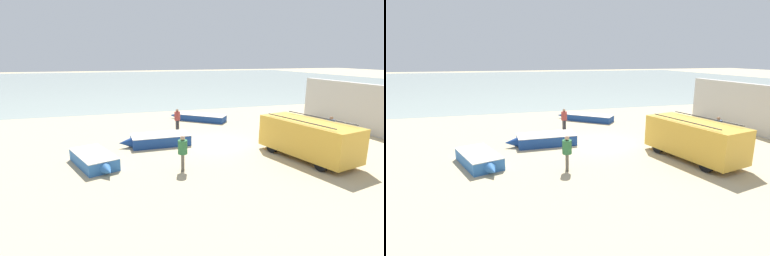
# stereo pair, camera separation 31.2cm
# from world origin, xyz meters

# --- Properties ---
(ground_plane) EXTENTS (200.00, 200.00, 0.00)m
(ground_plane) POSITION_xyz_m (0.00, 0.00, 0.00)
(ground_plane) COLOR tan
(sea_water) EXTENTS (120.00, 80.00, 0.01)m
(sea_water) POSITION_xyz_m (0.00, 52.00, 0.00)
(sea_water) COLOR #99A89E
(sea_water) RESTS_ON ground_plane
(harbor_wall) EXTENTS (0.50, 10.16, 3.45)m
(harbor_wall) POSITION_xyz_m (11.05, 1.00, 1.73)
(harbor_wall) COLOR #BCB7AD
(harbor_wall) RESTS_ON ground_plane
(parked_van) EXTENTS (3.14, 5.64, 2.17)m
(parked_van) POSITION_xyz_m (3.49, -3.85, 1.13)
(parked_van) COLOR gold
(parked_van) RESTS_ON ground_plane
(fishing_rowboat_0) EXTENTS (2.50, 3.91, 0.63)m
(fishing_rowboat_0) POSITION_xyz_m (-7.35, -1.81, 0.32)
(fishing_rowboat_0) COLOR #2D66AD
(fishing_rowboat_0) RESTS_ON ground_plane
(fishing_rowboat_1) EXTENTS (4.32, 1.72, 0.66)m
(fishing_rowboat_1) POSITION_xyz_m (-3.65, 0.86, 0.33)
(fishing_rowboat_1) COLOR navy
(fishing_rowboat_1) RESTS_ON ground_plane
(fishing_rowboat_2) EXTENTS (4.48, 4.00, 0.55)m
(fishing_rowboat_2) POSITION_xyz_m (1.00, 6.98, 0.28)
(fishing_rowboat_2) COLOR navy
(fishing_rowboat_2) RESTS_ON ground_plane
(fisherman_0) EXTENTS (0.45, 0.45, 1.73)m
(fisherman_0) POSITION_xyz_m (-3.30, -3.68, 1.03)
(fisherman_0) COLOR #5B564C
(fisherman_0) RESTS_ON ground_plane
(fisherman_1) EXTENTS (0.42, 0.42, 1.62)m
(fisherman_1) POSITION_xyz_m (-1.62, 4.08, 0.97)
(fisherman_1) COLOR #38383D
(fisherman_1) RESTS_ON ground_plane
(fisherman_2) EXTENTS (0.44, 0.44, 1.66)m
(fisherman_2) POSITION_xyz_m (6.94, -1.62, 0.99)
(fisherman_2) COLOR #5B564C
(fisherman_2) RESTS_ON ground_plane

